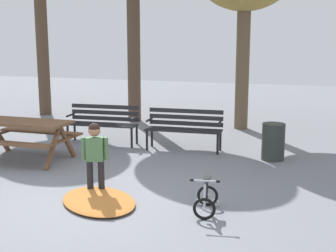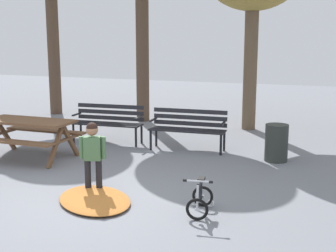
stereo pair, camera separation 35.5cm
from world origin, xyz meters
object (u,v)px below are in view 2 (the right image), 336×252
object	(u,v)px
park_bench_far_left	(108,120)
child_standing	(93,151)
kids_bicycle	(200,199)
picnic_table	(28,129)
trash_bin	(276,143)
park_bench_left	(188,126)

from	to	relation	value
park_bench_far_left	child_standing	size ratio (longest dim) A/B	1.51
kids_bicycle	park_bench_far_left	bearing A→B (deg)	133.33
park_bench_far_left	picnic_table	bearing A→B (deg)	-113.89
park_bench_far_left	child_standing	xyz separation A→B (m)	(1.38, -3.09, 0.13)
child_standing	trash_bin	distance (m)	3.70
child_standing	kids_bicycle	size ratio (longest dim) A/B	1.81
park_bench_left	trash_bin	bearing A→B (deg)	-7.71
picnic_table	child_standing	distance (m)	2.53
kids_bicycle	picnic_table	bearing A→B (deg)	158.27
park_bench_far_left	kids_bicycle	size ratio (longest dim) A/B	2.72
picnic_table	trash_bin	world-z (taller)	picnic_table
park_bench_far_left	kids_bicycle	xyz separation A→B (m)	(3.19, -3.38, -0.31)
park_bench_left	trash_bin	xyz separation A→B (m)	(1.87, -0.25, -0.15)
kids_bicycle	trash_bin	distance (m)	3.16
kids_bicycle	trash_bin	bearing A→B (deg)	79.51
child_standing	park_bench_left	bearing A→B (deg)	80.34
child_standing	kids_bicycle	world-z (taller)	child_standing
park_bench_far_left	trash_bin	distance (m)	3.78
child_standing	kids_bicycle	bearing A→B (deg)	-9.29
picnic_table	kids_bicycle	bearing A→B (deg)	-21.73
picnic_table	trash_bin	xyz separation A→B (m)	(4.56, 1.52, -0.24)
park_bench_far_left	park_bench_left	distance (m)	1.90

